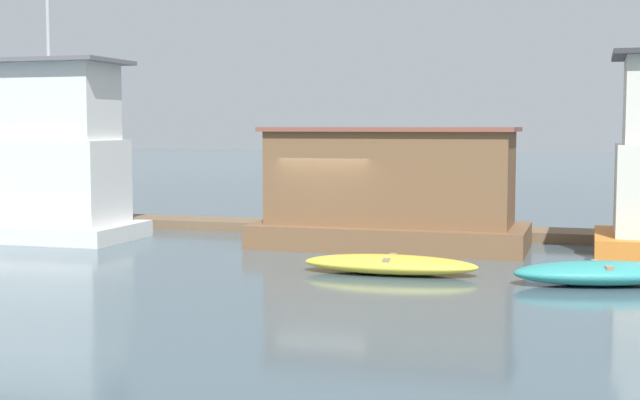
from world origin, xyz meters
name	(u,v)px	position (x,y,z in m)	size (l,w,h in m)	color
ground_plane	(331,247)	(0.00, 0.00, 0.00)	(200.00, 200.00, 0.00)	#475B66
dock_walkway	(361,229)	(0.00, 3.40, 0.15)	(33.80, 1.66, 0.30)	brown
houseboat_white	(17,158)	(-9.66, -0.57, 2.40)	(7.30, 3.23, 9.21)	white
houseboat_brown	(390,192)	(1.57, 0.51, 1.54)	(7.48, 3.35, 3.33)	brown
dinghy_yellow	(390,264)	(2.54, -3.88, 0.22)	(4.05, 1.42, 0.43)	yellow
dinghy_teal	(602,273)	(7.14, -3.97, 0.25)	(3.97, 2.37, 0.51)	teal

